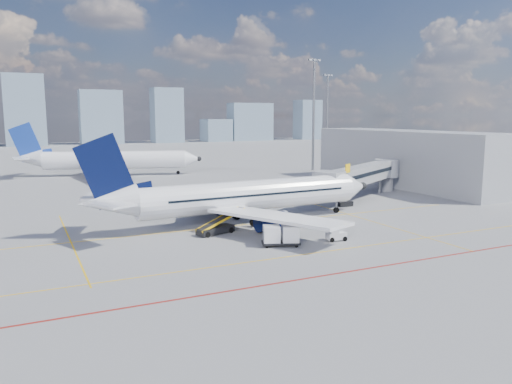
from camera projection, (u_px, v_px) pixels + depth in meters
ground at (282, 239)px, 51.82m from camera, size 420.00×420.00×0.00m
apron_markings at (297, 249)px, 48.09m from camera, size 90.00×35.12×0.01m
jet_bridge at (365, 175)px, 76.36m from camera, size 23.55×15.78×6.30m
terminal_block at (406, 158)px, 91.28m from camera, size 10.00×42.00×10.00m
floodlight_mast_ne at (314, 112)px, 115.00m from camera, size 3.20×0.61×25.45m
floodlight_mast_far at (327, 113)px, 157.72m from camera, size 3.20×0.61×25.45m
distant_skyline at (38, 119)px, 212.89m from camera, size 253.02×15.78×29.93m
main_aircraft at (240, 197)px, 58.75m from camera, size 37.45×32.62×10.97m
second_aircraft at (107, 160)px, 106.55m from camera, size 38.66×33.04×11.53m
baggage_tug at (335, 234)px, 51.04m from camera, size 2.11×1.44×1.37m
cargo_dolly at (281, 235)px, 48.90m from camera, size 4.04×2.87×2.03m
belt_loader at (216, 228)px, 54.04m from camera, size 6.16×3.11×2.49m
ramp_worker at (334, 232)px, 51.54m from camera, size 0.49×0.65×1.62m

